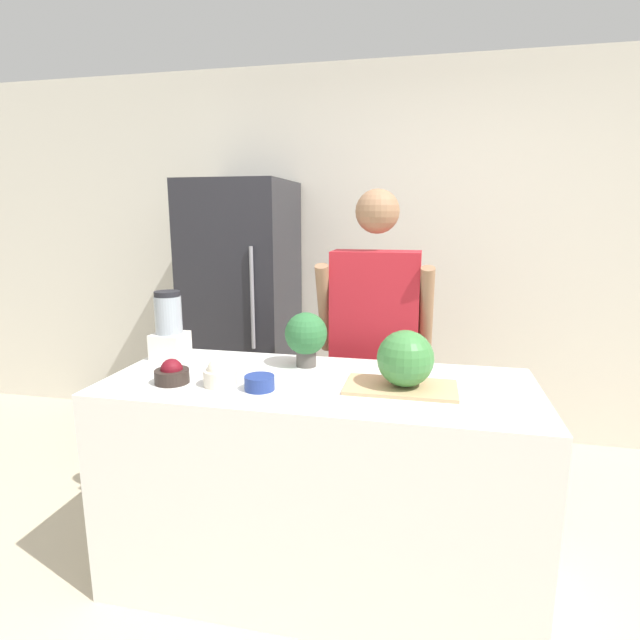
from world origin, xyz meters
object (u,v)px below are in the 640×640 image
blender (169,328)px  bowl_small_blue (260,383)px  refrigerator (243,315)px  bowl_cream (220,374)px  person (374,351)px  watermelon (405,359)px  bowl_cherries (172,374)px  potted_plant (306,335)px

blender → bowl_small_blue: bearing=-31.1°
refrigerator → bowl_cream: 1.50m
bowl_small_blue → blender: blender is taller
person → blender: 1.05m
watermelon → bowl_small_blue: size_ratio=1.88×
refrigerator → person: (0.98, -0.66, -0.03)m
person → blender: bearing=-154.4°
bowl_small_blue → person: bearing=65.2°
bowl_cherries → potted_plant: potted_plant is taller
watermelon → bowl_cherries: size_ratio=1.59×
refrigerator → bowl_small_blue: bearing=-66.9°
watermelon → potted_plant: bearing=154.1°
refrigerator → bowl_cherries: bearing=-80.5°
blender → bowl_cream: bearing=-39.2°
person → blender: person is taller
person → bowl_cream: size_ratio=12.48×
bowl_small_blue → blender: bearing=148.9°
person → potted_plant: person is taller
refrigerator → blender: (0.05, -1.11, 0.15)m
bowl_cherries → bowl_cream: size_ratio=1.02×
bowl_cream → potted_plant: 0.44m
bowl_cream → potted_plant: potted_plant is taller
bowl_cream → bowl_small_blue: size_ratio=1.16×
bowl_cream → blender: (-0.40, 0.32, 0.10)m
watermelon → potted_plant: 0.50m
refrigerator → bowl_small_blue: size_ratio=15.29×
refrigerator → bowl_cream: size_ratio=13.17×
person → bowl_cream: bearing=-124.8°
bowl_cherries → potted_plant: (0.48, 0.34, 0.10)m
bowl_cherries → blender: blender is taller
refrigerator → potted_plant: 1.33m
blender → watermelon: bearing=-10.9°
watermelon → potted_plant: potted_plant is taller
bowl_cream → bowl_small_blue: bowl_cream is taller
watermelon → bowl_cream: 0.74m
bowl_cherries → potted_plant: bearing=35.5°
refrigerator → potted_plant: size_ratio=7.32×
watermelon → bowl_small_blue: (-0.55, -0.13, -0.10)m
refrigerator → bowl_cherries: refrigerator is taller
blender → potted_plant: size_ratio=1.30×
person → watermelon: (0.19, -0.66, 0.16)m
bowl_small_blue → watermelon: bearing=12.8°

